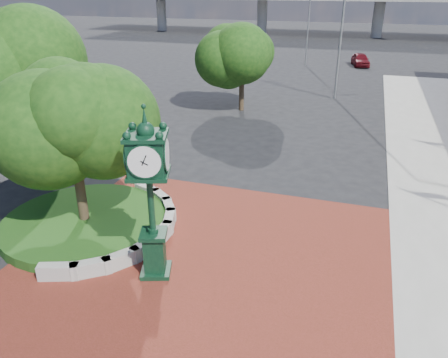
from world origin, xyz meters
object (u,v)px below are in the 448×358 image
post_clock (150,189)px  street_lamp_near (346,22)px  parked_car (360,60)px  street_lamp_far (311,18)px

post_clock → street_lamp_near: 25.82m
parked_car → street_lamp_far: size_ratio=0.48×
street_lamp_far → parked_car: bearing=14.7°
post_clock → street_lamp_near: size_ratio=0.55×
post_clock → street_lamp_far: street_lamp_far is taller
post_clock → street_lamp_near: street_lamp_near is taller
parked_car → street_lamp_near: bearing=-105.4°
street_lamp_near → street_lamp_far: street_lamp_near is taller
post_clock → parked_car: size_ratio=1.33×
parked_car → street_lamp_near: size_ratio=0.41×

